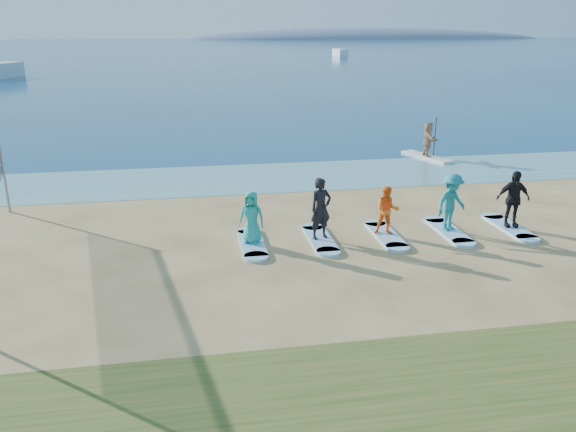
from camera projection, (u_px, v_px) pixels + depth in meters
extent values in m
plane|color=tan|center=(357.00, 277.00, 14.53)|extent=(600.00, 600.00, 0.00)
plane|color=teal|center=(288.00, 176.00, 24.33)|extent=(600.00, 600.00, 0.00)
plane|color=navy|center=(201.00, 49.00, 163.87)|extent=(600.00, 600.00, 0.00)
ellipsoid|color=slate|center=(368.00, 39.00, 309.97)|extent=(220.00, 56.00, 18.00)
cylinder|color=gray|center=(4.00, 177.00, 19.26)|extent=(0.09, 0.09, 2.50)
cube|color=silver|center=(427.00, 157.00, 27.74)|extent=(1.69, 3.06, 0.12)
imported|color=tan|center=(428.00, 139.00, 27.46)|extent=(0.60, 1.57, 1.66)
cube|color=silver|center=(340.00, 56.00, 123.74)|extent=(2.13, 5.75, 1.57)
cube|color=#94C8E5|center=(252.00, 243.00, 16.67)|extent=(0.70, 2.20, 0.09)
imported|color=teal|center=(252.00, 217.00, 16.41)|extent=(0.89, 0.75, 1.56)
cube|color=#94C8E5|center=(320.00, 239.00, 17.01)|extent=(0.70, 2.20, 0.09)
imported|color=black|center=(321.00, 209.00, 16.70)|extent=(0.79, 0.64, 1.87)
cube|color=#94C8E5|center=(386.00, 235.00, 17.35)|extent=(0.70, 2.20, 0.09)
imported|color=orange|center=(387.00, 211.00, 17.09)|extent=(0.84, 0.72, 1.51)
cube|color=#94C8E5|center=(449.00, 231.00, 17.69)|extent=(0.70, 2.20, 0.09)
imported|color=teal|center=(451.00, 202.00, 17.38)|extent=(1.34, 1.10, 1.81)
cube|color=#94C8E5|center=(509.00, 227.00, 18.02)|extent=(0.70, 2.20, 0.09)
imported|color=black|center=(513.00, 199.00, 17.72)|extent=(1.11, 0.58, 1.82)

